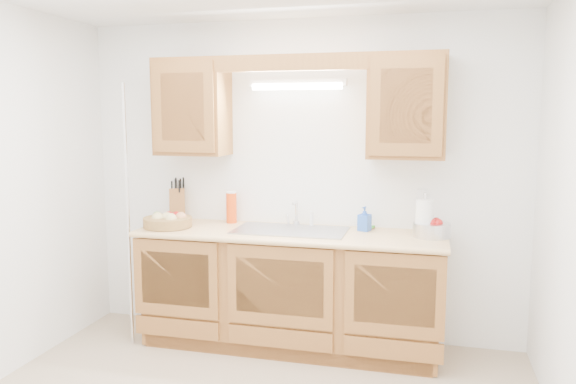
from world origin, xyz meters
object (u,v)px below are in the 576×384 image
(fruit_basket, at_px, (168,221))
(apple_bowl, at_px, (432,229))
(knife_block, at_px, (177,204))
(paper_towel, at_px, (424,219))

(fruit_basket, distance_m, apple_bowl, 1.99)
(fruit_basket, distance_m, knife_block, 0.34)
(knife_block, bearing_deg, paper_towel, -30.22)
(fruit_basket, height_order, knife_block, knife_block)
(knife_block, bearing_deg, apple_bowl, -29.62)
(fruit_basket, xyz_separation_m, paper_towel, (1.93, 0.12, 0.08))
(paper_towel, height_order, apple_bowl, paper_towel)
(knife_block, height_order, apple_bowl, knife_block)
(fruit_basket, xyz_separation_m, knife_block, (-0.07, 0.33, 0.08))
(fruit_basket, height_order, apple_bowl, apple_bowl)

